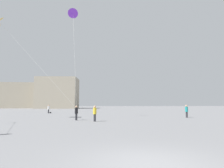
{
  "coord_description": "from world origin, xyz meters",
  "views": [
    {
      "loc": [
        -1.43,
        -5.91,
        1.8
      ],
      "look_at": [
        0.0,
        23.1,
        4.78
      ],
      "focal_mm": 30.99,
      "sensor_mm": 36.0,
      "label": 1
    }
  ],
  "objects_px": {
    "kite_violet_diamond": "(73,14)",
    "handbag_beside_flyer": "(50,113)",
    "person_in_black": "(76,112)",
    "building_centre_hall": "(58,93)",
    "person_in_white": "(49,109)",
    "person_in_yellow": "(95,113)",
    "person_in_teal": "(187,111)",
    "building_left_hall": "(21,96)"
  },
  "relations": [
    {
      "from": "kite_violet_diamond",
      "to": "building_left_hall",
      "type": "xyz_separation_m",
      "value": [
        -31.47,
        60.66,
        -8.88
      ]
    },
    {
      "from": "building_left_hall",
      "to": "person_in_black",
      "type": "bearing_deg",
      "value": -63.13
    },
    {
      "from": "person_in_black",
      "to": "kite_violet_diamond",
      "type": "distance_m",
      "value": 13.85
    },
    {
      "from": "person_in_yellow",
      "to": "person_in_black",
      "type": "xyz_separation_m",
      "value": [
        -2.09,
        1.55,
        -0.01
      ]
    },
    {
      "from": "kite_violet_diamond",
      "to": "person_in_teal",
      "type": "bearing_deg",
      "value": -2.16
    },
    {
      "from": "person_in_white",
      "to": "kite_violet_diamond",
      "type": "relative_size",
      "value": 0.12
    },
    {
      "from": "person_in_black",
      "to": "kite_violet_diamond",
      "type": "height_order",
      "value": "kite_violet_diamond"
    },
    {
      "from": "person_in_yellow",
      "to": "building_centre_hall",
      "type": "bearing_deg",
      "value": 43.72
    },
    {
      "from": "person_in_black",
      "to": "handbag_beside_flyer",
      "type": "xyz_separation_m",
      "value": [
        -7.11,
        16.32,
        -0.75
      ]
    },
    {
      "from": "person_in_yellow",
      "to": "building_centre_hall",
      "type": "xyz_separation_m",
      "value": [
        -16.78,
        57.04,
        5.09
      ]
    },
    {
      "from": "kite_violet_diamond",
      "to": "building_centre_hall",
      "type": "xyz_separation_m",
      "value": [
        -13.47,
        51.6,
        -8.13
      ]
    },
    {
      "from": "person_in_yellow",
      "to": "person_in_white",
      "type": "bearing_deg",
      "value": 55.56
    },
    {
      "from": "person_in_white",
      "to": "building_centre_hall",
      "type": "xyz_separation_m",
      "value": [
        -7.24,
        39.27,
        5.09
      ]
    },
    {
      "from": "kite_violet_diamond",
      "to": "handbag_beside_flyer",
      "type": "bearing_deg",
      "value": 115.34
    },
    {
      "from": "kite_violet_diamond",
      "to": "building_left_hall",
      "type": "bearing_deg",
      "value": 117.42
    },
    {
      "from": "handbag_beside_flyer",
      "to": "person_in_teal",
      "type": "bearing_deg",
      "value": -31.78
    },
    {
      "from": "person_in_white",
      "to": "building_centre_hall",
      "type": "bearing_deg",
      "value": -160.08
    },
    {
      "from": "person_in_black",
      "to": "person_in_yellow",
      "type": "bearing_deg",
      "value": -172.29
    },
    {
      "from": "person_in_teal",
      "to": "building_centre_hall",
      "type": "bearing_deg",
      "value": 30.7
    },
    {
      "from": "person_in_black",
      "to": "handbag_beside_flyer",
      "type": "distance_m",
      "value": 17.82
    },
    {
      "from": "person_in_white",
      "to": "person_in_black",
      "type": "distance_m",
      "value": 17.85
    },
    {
      "from": "kite_violet_diamond",
      "to": "building_centre_hall",
      "type": "distance_m",
      "value": 53.95
    },
    {
      "from": "building_left_hall",
      "to": "person_in_yellow",
      "type": "bearing_deg",
      "value": -62.24
    },
    {
      "from": "person_in_teal",
      "to": "building_centre_hall",
      "type": "relative_size",
      "value": 0.11
    },
    {
      "from": "building_centre_hall",
      "to": "person_in_white",
      "type": "bearing_deg",
      "value": -79.56
    },
    {
      "from": "person_in_black",
      "to": "building_centre_hall",
      "type": "distance_m",
      "value": 57.63
    },
    {
      "from": "person_in_teal",
      "to": "kite_violet_diamond",
      "type": "distance_m",
      "value": 20.06
    },
    {
      "from": "person_in_black",
      "to": "person_in_teal",
      "type": "height_order",
      "value": "person_in_teal"
    },
    {
      "from": "person_in_yellow",
      "to": "person_in_teal",
      "type": "height_order",
      "value": "person_in_teal"
    },
    {
      "from": "person_in_white",
      "to": "handbag_beside_flyer",
      "type": "bearing_deg",
      "value": 115.42
    },
    {
      "from": "person_in_yellow",
      "to": "kite_violet_diamond",
      "type": "relative_size",
      "value": 0.12
    },
    {
      "from": "person_in_yellow",
      "to": "person_in_black",
      "type": "height_order",
      "value": "person_in_yellow"
    },
    {
      "from": "person_in_black",
      "to": "building_centre_hall",
      "type": "height_order",
      "value": "building_centre_hall"
    },
    {
      "from": "kite_violet_diamond",
      "to": "building_centre_hall",
      "type": "bearing_deg",
      "value": 104.63
    },
    {
      "from": "building_centre_hall",
      "to": "person_in_yellow",
      "type": "bearing_deg",
      "value": -73.6
    },
    {
      "from": "person_in_black",
      "to": "person_in_white",
      "type": "bearing_deg",
      "value": -20.93
    },
    {
      "from": "person_in_black",
      "to": "building_centre_hall",
      "type": "bearing_deg",
      "value": -30.8
    },
    {
      "from": "person_in_black",
      "to": "building_centre_hall",
      "type": "relative_size",
      "value": 0.1
    },
    {
      "from": "person_in_black",
      "to": "kite_violet_diamond",
      "type": "bearing_deg",
      "value": -28.18
    },
    {
      "from": "person_in_yellow",
      "to": "person_in_teal",
      "type": "bearing_deg",
      "value": -40.22
    },
    {
      "from": "person_in_teal",
      "to": "handbag_beside_flyer",
      "type": "height_order",
      "value": "person_in_teal"
    },
    {
      "from": "person_in_black",
      "to": "person_in_teal",
      "type": "relative_size",
      "value": 0.96
    }
  ]
}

